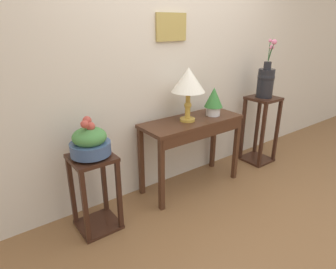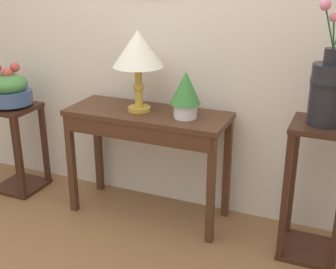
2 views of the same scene
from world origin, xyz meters
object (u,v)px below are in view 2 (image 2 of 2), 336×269
at_px(pedestal_stand_left, 17,148).
at_px(pedestal_stand_right, 315,191).
at_px(flower_vase_tall_right, 328,87).
at_px(potted_plant_on_console, 186,92).
at_px(planter_bowl_wide_left, 10,90).
at_px(console_table, 146,129).
at_px(table_lamp, 138,51).

bearing_deg(pedestal_stand_left, pedestal_stand_right, 0.14).
xyz_separation_m(pedestal_stand_left, pedestal_stand_right, (2.15, 0.01, 0.08)).
xyz_separation_m(pedestal_stand_left, flower_vase_tall_right, (2.15, 0.00, 0.69)).
height_order(potted_plant_on_console, pedestal_stand_right, potted_plant_on_console).
height_order(pedestal_stand_left, planter_bowl_wide_left, planter_bowl_wide_left).
bearing_deg(potted_plant_on_console, planter_bowl_wide_left, -178.88).
bearing_deg(pedestal_stand_right, console_table, 179.05).
distance_m(table_lamp, planter_bowl_wide_left, 1.07).
bearing_deg(planter_bowl_wide_left, console_table, 1.22).
relative_size(table_lamp, flower_vase_tall_right, 0.79).
xyz_separation_m(planter_bowl_wide_left, pedestal_stand_right, (2.15, 0.01, -0.38)).
bearing_deg(flower_vase_tall_right, potted_plant_on_console, 178.43).
height_order(pedestal_stand_left, flower_vase_tall_right, flower_vase_tall_right).
height_order(pedestal_stand_left, pedestal_stand_right, pedestal_stand_right).
height_order(pedestal_stand_right, flower_vase_tall_right, flower_vase_tall_right).
bearing_deg(pedestal_stand_left, console_table, 1.23).
xyz_separation_m(potted_plant_on_console, pedestal_stand_left, (-1.35, -0.03, -0.57)).
relative_size(console_table, flower_vase_tall_right, 1.62).
relative_size(potted_plant_on_console, planter_bowl_wide_left, 0.92).
bearing_deg(console_table, flower_vase_tall_right, -1.00).
distance_m(console_table, potted_plant_on_console, 0.38).
bearing_deg(console_table, table_lamp, 158.56).
height_order(console_table, potted_plant_on_console, potted_plant_on_console).
distance_m(console_table, planter_bowl_wide_left, 1.09).
distance_m(table_lamp, flower_vase_tall_right, 1.14).
bearing_deg(table_lamp, pedestal_stand_right, -2.07).
relative_size(console_table, potted_plant_on_console, 3.63).
height_order(table_lamp, flower_vase_tall_right, flower_vase_tall_right).
relative_size(potted_plant_on_console, pedestal_stand_left, 0.44).
bearing_deg(console_table, planter_bowl_wide_left, -178.78).
distance_m(potted_plant_on_console, pedestal_stand_left, 1.46).
distance_m(table_lamp, potted_plant_on_console, 0.40).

